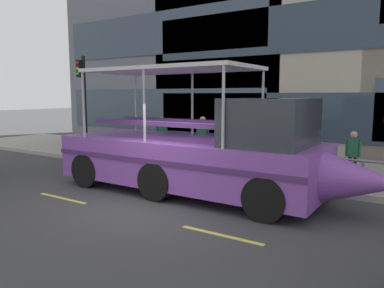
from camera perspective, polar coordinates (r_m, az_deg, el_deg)
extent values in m
plane|color=#3D3D3F|center=(9.61, -5.23, -9.00)|extent=(120.00, 120.00, 0.00)
cube|color=#99968E|center=(14.28, 8.87, -3.22)|extent=(32.00, 4.80, 0.18)
cube|color=#B2ADA3|center=(12.10, 3.98, -5.09)|extent=(32.00, 0.18, 0.18)
cube|color=#DBD64C|center=(10.57, -19.20, -7.84)|extent=(1.80, 0.12, 0.01)
cube|color=#DBD64C|center=(7.52, 4.51, -13.73)|extent=(1.80, 0.12, 0.01)
cube|color=#3D4C5B|center=(20.00, -5.65, 5.28)|extent=(12.52, 0.06, 2.16)
cube|color=#3D4C5B|center=(20.23, -5.79, 16.46)|extent=(12.52, 0.06, 2.16)
cube|color=#2D3D4C|center=(16.75, 11.81, 4.25)|extent=(11.73, 0.06, 2.00)
cube|color=#2D3D4C|center=(16.95, 12.15, 16.62)|extent=(11.73, 0.06, 2.00)
cylinder|color=gray|center=(12.15, 5.49, -0.77)|extent=(12.19, 0.07, 0.07)
cylinder|color=gray|center=(12.22, 5.47, -2.63)|extent=(12.19, 0.06, 0.06)
cylinder|color=gray|center=(15.95, -14.30, -0.45)|extent=(0.09, 0.09, 0.80)
cylinder|color=gray|center=(14.53, -8.87, -1.07)|extent=(0.09, 0.09, 0.80)
cylinder|color=gray|center=(13.27, -2.32, -1.80)|extent=(0.09, 0.09, 0.80)
cylinder|color=gray|center=(12.22, 5.47, -2.63)|extent=(0.09, 0.09, 0.80)
cylinder|color=gray|center=(11.43, 14.54, -3.54)|extent=(0.09, 0.09, 0.80)
cylinder|color=gray|center=(10.97, 24.66, -4.45)|extent=(0.09, 0.09, 0.80)
cylinder|color=black|center=(16.83, -16.09, 5.70)|extent=(0.16, 0.16, 4.20)
cube|color=black|center=(16.73, -16.82, 10.97)|extent=(0.24, 0.20, 0.72)
sphere|color=red|center=(16.68, -17.14, 11.73)|extent=(0.14, 0.14, 0.14)
sphere|color=gold|center=(16.66, -17.11, 10.98)|extent=(0.14, 0.14, 0.14)
sphere|color=green|center=(16.65, -17.08, 10.23)|extent=(0.14, 0.14, 0.14)
torus|color=black|center=(15.46, -10.72, -0.78)|extent=(0.70, 0.04, 0.70)
torus|color=black|center=(16.20, -13.38, -0.49)|extent=(0.70, 0.04, 0.70)
cylinder|color=#1E66B2|center=(15.80, -12.10, -0.06)|extent=(0.95, 0.04, 0.04)
cylinder|color=#1E66B2|center=(15.91, -12.57, 0.48)|extent=(0.19, 0.04, 0.51)
cube|color=black|center=(15.91, -12.70, 1.49)|extent=(0.20, 0.08, 0.06)
cylinder|color=#A5A5AA|center=(15.43, -10.87, 1.06)|extent=(0.03, 0.46, 0.03)
cube|color=purple|center=(10.47, -0.78, -2.59)|extent=(7.49, 2.58, 1.23)
cone|color=purple|center=(8.82, 24.90, -5.20)|extent=(1.69, 1.17, 1.17)
cylinder|color=purple|center=(12.92, -14.71, -0.91)|extent=(0.37, 1.17, 1.17)
cube|color=#4D2A62|center=(9.40, -5.25, -2.83)|extent=(7.49, 0.04, 0.12)
cube|color=#33383D|center=(9.20, 11.92, 3.30)|extent=(1.87, 2.17, 1.14)
cube|color=silver|center=(10.66, -3.36, 11.30)|extent=(4.87, 2.38, 0.10)
cylinder|color=#B2B2B7|center=(10.49, 10.76, 5.84)|extent=(0.07, 0.07, 1.88)
cylinder|color=#B2B2B7|center=(8.43, 4.81, 5.57)|extent=(0.07, 0.07, 1.88)
cylinder|color=#B2B2B7|center=(11.57, 0.05, 6.11)|extent=(0.07, 0.07, 1.88)
cylinder|color=#B2B2B7|center=(9.75, -7.31, 5.79)|extent=(0.07, 0.07, 1.88)
cylinder|color=#B2B2B7|center=(12.98, -8.59, 6.18)|extent=(0.07, 0.07, 1.88)
cylinder|color=#B2B2B7|center=(11.39, -16.27, 5.79)|extent=(0.07, 0.07, 1.88)
cube|color=#4D2A62|center=(11.17, -1.40, 3.54)|extent=(4.48, 0.28, 0.12)
cube|color=#4D2A62|center=(10.17, -5.38, 3.13)|extent=(4.48, 0.28, 0.12)
cylinder|color=black|center=(10.42, 16.01, -5.12)|extent=(1.00, 0.28, 1.00)
cylinder|color=black|center=(8.24, 11.04, -8.30)|extent=(1.00, 0.28, 1.00)
cylinder|color=black|center=(11.63, 1.74, -3.53)|extent=(1.00, 0.28, 1.00)
cylinder|color=black|center=(9.72, -5.63, -5.76)|extent=(1.00, 0.28, 1.00)
cylinder|color=black|center=(13.16, -8.06, -2.30)|extent=(1.00, 0.28, 1.00)
cylinder|color=black|center=(11.51, -15.89, -3.93)|extent=(1.00, 0.28, 1.00)
cylinder|color=black|center=(11.96, 23.62, -3.59)|extent=(0.09, 0.09, 0.74)
cylinder|color=black|center=(11.99, 22.93, -3.53)|extent=(0.09, 0.09, 0.74)
cube|color=#236B47|center=(11.88, 23.44, -0.55)|extent=(0.29, 0.18, 0.53)
cylinder|color=#236B47|center=(11.85, 24.30, -0.75)|extent=(0.06, 0.06, 0.47)
cylinder|color=#236B47|center=(11.92, 22.57, -0.61)|extent=(0.06, 0.06, 0.47)
sphere|color=tan|center=(11.84, 23.53, 1.30)|extent=(0.20, 0.20, 0.20)
cylinder|color=black|center=(13.48, 6.45, -1.81)|extent=(0.10, 0.10, 0.75)
cylinder|color=black|center=(13.42, 5.88, -1.84)|extent=(0.10, 0.10, 0.75)
cube|color=#236B47|center=(13.36, 6.21, 0.89)|extent=(0.30, 0.32, 0.53)
cylinder|color=#236B47|center=(13.44, 6.92, 0.80)|extent=(0.07, 0.07, 0.48)
cylinder|color=#236B47|center=(13.29, 5.47, 0.75)|extent=(0.07, 0.07, 0.48)
sphere|color=tan|center=(13.32, 6.23, 2.55)|extent=(0.21, 0.21, 0.21)
cylinder|color=black|center=(14.33, 1.97, -0.98)|extent=(0.11, 0.11, 0.86)
cylinder|color=black|center=(14.37, 1.31, -0.96)|extent=(0.11, 0.11, 0.86)
cube|color=#236B47|center=(14.26, 1.65, 1.96)|extent=(0.37, 0.27, 0.61)
cylinder|color=#236B47|center=(14.21, 2.48, 1.81)|extent=(0.08, 0.08, 0.55)
cylinder|color=#236B47|center=(14.32, 0.82, 1.86)|extent=(0.08, 0.08, 0.55)
sphere|color=tan|center=(14.23, 1.66, 3.75)|extent=(0.24, 0.24, 0.24)
cylinder|color=#47423D|center=(14.59, -4.34, -0.88)|extent=(0.11, 0.11, 0.85)
cylinder|color=#47423D|center=(14.52, -4.93, -0.93)|extent=(0.11, 0.11, 0.85)
cube|color=#236B47|center=(14.47, -4.66, 1.93)|extent=(0.30, 0.37, 0.60)
cylinder|color=#236B47|center=(14.56, -3.93, 1.86)|extent=(0.07, 0.07, 0.54)
cylinder|color=#236B47|center=(14.38, -5.41, 1.77)|extent=(0.07, 0.07, 0.54)
sphere|color=tan|center=(14.43, -4.68, 3.67)|extent=(0.23, 0.23, 0.23)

